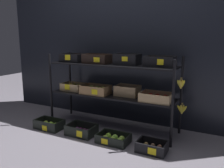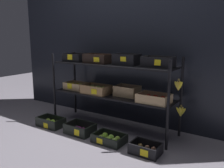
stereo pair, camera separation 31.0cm
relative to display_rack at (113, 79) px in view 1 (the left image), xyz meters
The scene contains 7 objects.
ground_plane 0.67m from the display_rack, 165.67° to the left, with size 10.00×10.00×0.00m, color slate.
storefront_wall 0.56m from the display_rack, 92.70° to the left, with size 4.09×0.12×2.06m, color black.
display_rack is the anchor object (origin of this frame).
crate_ground_apple_green 1.05m from the display_rack, 150.69° to the right, with size 0.37×0.23×0.12m.
crate_ground_plum 0.77m from the display_rack, 122.47° to the right, with size 0.35×0.26×0.13m.
crate_ground_center_apple_green 0.77m from the display_rack, 62.38° to the right, with size 0.36×0.25×0.10m.
crate_ground_kiwi 1.01m from the display_rack, 31.40° to the right, with size 0.31×0.22×0.11m.
Camera 1 is at (1.40, -2.70, 1.21)m, focal length 38.24 mm.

